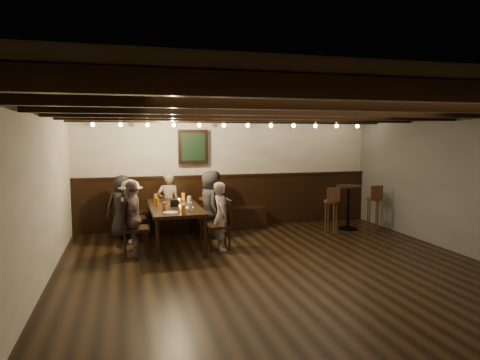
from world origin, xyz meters
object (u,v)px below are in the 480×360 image
object	(u,v)px
person_bench_left	(123,206)
bar_stool_left	(331,216)
chair_right_near	(209,223)
person_bench_centre	(168,203)
chair_right_far	(219,234)
high_top_table	(348,201)
bar_stool_right	(373,213)
person_right_far	(221,216)
person_bench_right	(213,202)
dining_table	(175,209)
chair_left_near	(133,227)
chair_left_far	(135,238)
person_right_near	(211,204)
person_left_near	(131,211)
person_left_far	(132,218)

from	to	relation	value
person_bench_left	bar_stool_left	world-z (taller)	person_bench_left
chair_right_near	person_bench_centre	distance (m)	0.99
chair_right_far	high_top_table	bearing A→B (deg)	-74.28
bar_stool_right	person_right_far	bearing A→B (deg)	-163.53
chair_right_near	person_bench_left	distance (m)	1.71
chair_right_far	person_bench_right	distance (m)	1.41
person_bench_left	person_bench_centre	bearing A→B (deg)	-170.54
dining_table	chair_right_near	xyz separation A→B (m)	(0.72, 0.46, -0.38)
bar_stool_left	person_bench_centre	bearing A→B (deg)	175.66
dining_table	chair_left_near	world-z (taller)	chair_left_near
chair_left_far	bar_stool_left	world-z (taller)	bar_stool_left
person_bench_centre	person_right_near	bearing A→B (deg)	141.34
chair_left_near	high_top_table	distance (m)	4.44
chair_left_near	person_bench_right	size ratio (longest dim) A/B	0.75
chair_right_near	person_bench_right	bearing A→B (deg)	-21.76
chair_right_far	person_right_far	xyz separation A→B (m)	(0.03, 0.00, 0.32)
chair_left_far	person_left_near	distance (m)	0.95
chair_left_far	person_left_near	world-z (taller)	person_left_near
person_bench_centre	person_bench_right	size ratio (longest dim) A/B	0.98
chair_left_near	person_bench_right	bearing A→B (deg)	105.52
dining_table	bar_stool_right	world-z (taller)	bar_stool_right
dining_table	bar_stool_right	size ratio (longest dim) A/B	2.06
person_right_far	bar_stool_right	bearing A→B (deg)	-78.84
dining_table	person_bench_right	size ratio (longest dim) A/B	1.55
chair_left_far	person_bench_right	world-z (taller)	person_bench_right
person_bench_right	person_right_near	distance (m)	0.48
person_bench_left	high_top_table	bearing A→B (deg)	173.69
person_left_near	person_right_near	bearing A→B (deg)	90.00
chair_left_near	person_left_near	xyz separation A→B (m)	(-0.03, -0.00, 0.30)
person_bench_right	person_left_far	xyz separation A→B (m)	(-1.64, -1.36, -0.00)
person_right_near	bar_stool_left	size ratio (longest dim) A/B	1.38
person_left_far	chair_left_near	bearing A→B (deg)	178.10
person_bench_centre	chair_left_near	bearing A→B (deg)	39.80
person_left_near	bar_stool_left	world-z (taller)	person_left_near
bar_stool_left	bar_stool_right	xyz separation A→B (m)	(1.00, 0.05, 0.00)
bar_stool_right	high_top_table	bearing A→B (deg)	167.58
chair_left_far	chair_right_near	distance (m)	1.70
chair_right_far	high_top_table	size ratio (longest dim) A/B	0.94
chair_right_far	person_bench_left	bearing A→B (deg)	50.17
chair_left_near	bar_stool_right	xyz separation A→B (m)	(4.93, -0.18, 0.06)
chair_left_far	chair_right_far	size ratio (longest dim) A/B	1.08
dining_table	person_bench_centre	bearing A→B (deg)	90.00
chair_left_far	bar_stool_right	xyz separation A→B (m)	(4.92, 0.72, 0.06)
person_bench_left	person_right_near	bearing A→B (deg)	164.74
person_bench_right	person_right_near	xyz separation A→B (m)	(-0.15, -0.45, 0.03)
person_left_near	person_bench_right	bearing A→B (deg)	105.26
chair_right_near	chair_right_far	world-z (taller)	chair_right_near
chair_right_near	dining_table	bearing A→B (deg)	121.99
high_top_table	bar_stool_right	xyz separation A→B (m)	(0.50, -0.16, -0.26)
chair_right_far	bar_stool_left	distance (m)	2.57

